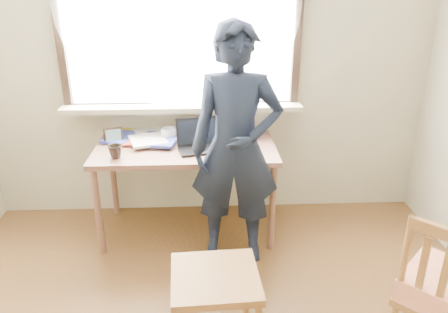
{
  "coord_description": "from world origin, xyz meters",
  "views": [
    {
      "loc": [
        -0.02,
        -1.37,
        1.89
      ],
      "look_at": [
        0.08,
        0.95,
        0.91
      ],
      "focal_mm": 35.0,
      "sensor_mm": 36.0,
      "label": 1
    }
  ],
  "objects_px": {
    "mug_dark": "(115,152)",
    "side_chair": "(448,292)",
    "mug_white": "(169,134)",
    "person": "(236,148)",
    "laptop": "(199,142)",
    "work_chair": "(215,286)",
    "desk": "(186,156)"
  },
  "relations": [
    {
      "from": "side_chair",
      "to": "person",
      "type": "relative_size",
      "value": 0.54
    },
    {
      "from": "mug_dark",
      "to": "person",
      "type": "height_order",
      "value": "person"
    },
    {
      "from": "mug_dark",
      "to": "person",
      "type": "distance_m",
      "value": 0.84
    },
    {
      "from": "desk",
      "to": "side_chair",
      "type": "relative_size",
      "value": 1.5
    },
    {
      "from": "laptop",
      "to": "person",
      "type": "bearing_deg",
      "value": -50.21
    },
    {
      "from": "desk",
      "to": "mug_white",
      "type": "height_order",
      "value": "mug_white"
    },
    {
      "from": "mug_white",
      "to": "work_chair",
      "type": "xyz_separation_m",
      "value": [
        0.32,
        -1.32,
        -0.37
      ]
    },
    {
      "from": "laptop",
      "to": "person",
      "type": "relative_size",
      "value": 0.21
    },
    {
      "from": "laptop",
      "to": "mug_dark",
      "type": "relative_size",
      "value": 3.55
    },
    {
      "from": "mug_dark",
      "to": "side_chair",
      "type": "xyz_separation_m",
      "value": [
        1.78,
        -1.17,
        -0.29
      ]
    },
    {
      "from": "desk",
      "to": "mug_white",
      "type": "xyz_separation_m",
      "value": [
        -0.13,
        0.14,
        0.12
      ]
    },
    {
      "from": "work_chair",
      "to": "person",
      "type": "relative_size",
      "value": 0.29
    },
    {
      "from": "desk",
      "to": "side_chair",
      "type": "distance_m",
      "value": 1.89
    },
    {
      "from": "mug_dark",
      "to": "person",
      "type": "xyz_separation_m",
      "value": [
        0.82,
        -0.14,
        0.07
      ]
    },
    {
      "from": "mug_dark",
      "to": "side_chair",
      "type": "height_order",
      "value": "side_chair"
    },
    {
      "from": "mug_white",
      "to": "side_chair",
      "type": "distance_m",
      "value": 2.1
    },
    {
      "from": "desk",
      "to": "laptop",
      "type": "distance_m",
      "value": 0.16
    },
    {
      "from": "side_chair",
      "to": "person",
      "type": "height_order",
      "value": "person"
    },
    {
      "from": "laptop",
      "to": "side_chair",
      "type": "bearing_deg",
      "value": -47.69
    },
    {
      "from": "desk",
      "to": "mug_dark",
      "type": "bearing_deg",
      "value": -157.71
    },
    {
      "from": "person",
      "to": "mug_dark",
      "type": "bearing_deg",
      "value": 176.09
    },
    {
      "from": "laptop",
      "to": "person",
      "type": "distance_m",
      "value": 0.39
    },
    {
      "from": "desk",
      "to": "work_chair",
      "type": "xyz_separation_m",
      "value": [
        0.19,
        -1.18,
        -0.25
      ]
    },
    {
      "from": "mug_white",
      "to": "work_chair",
      "type": "height_order",
      "value": "mug_white"
    },
    {
      "from": "laptop",
      "to": "side_chair",
      "type": "height_order",
      "value": "laptop"
    },
    {
      "from": "desk",
      "to": "mug_dark",
      "type": "relative_size",
      "value": 13.4
    },
    {
      "from": "work_chair",
      "to": "side_chair",
      "type": "distance_m",
      "value": 1.14
    },
    {
      "from": "mug_white",
      "to": "side_chair",
      "type": "relative_size",
      "value": 0.14
    },
    {
      "from": "desk",
      "to": "laptop",
      "type": "height_order",
      "value": "laptop"
    },
    {
      "from": "mug_dark",
      "to": "side_chair",
      "type": "bearing_deg",
      "value": -33.26
    },
    {
      "from": "desk",
      "to": "mug_white",
      "type": "bearing_deg",
      "value": 132.0
    },
    {
      "from": "mug_white",
      "to": "person",
      "type": "height_order",
      "value": "person"
    }
  ]
}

